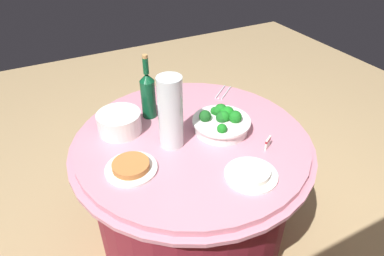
{
  "coord_description": "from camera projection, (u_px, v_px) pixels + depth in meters",
  "views": [
    {
      "loc": [
        0.59,
        1.15,
        1.7
      ],
      "look_at": [
        0.0,
        0.0,
        0.79
      ],
      "focal_mm": 31.71,
      "sensor_mm": 36.0,
      "label": 1
    }
  ],
  "objects": [
    {
      "name": "ground_plane",
      "position": [
        192.0,
        235.0,
        2.04
      ],
      "size": [
        6.0,
        6.0,
        0.0
      ],
      "primitive_type": "plane",
      "color": "tan"
    },
    {
      "name": "buffet_table",
      "position": [
        192.0,
        191.0,
        1.82
      ],
      "size": [
        1.16,
        1.16,
        0.74
      ],
      "color": "maroon",
      "rests_on": "ground_plane"
    },
    {
      "name": "broccoli_bowl",
      "position": [
        222.0,
        122.0,
        1.63
      ],
      "size": [
        0.28,
        0.28,
        0.11
      ],
      "color": "white",
      "rests_on": "buffet_table"
    },
    {
      "name": "plate_stack",
      "position": [
        120.0,
        122.0,
        1.62
      ],
      "size": [
        0.21,
        0.21,
        0.1
      ],
      "color": "white",
      "rests_on": "buffet_table"
    },
    {
      "name": "wine_bottle",
      "position": [
        148.0,
        94.0,
        1.69
      ],
      "size": [
        0.07,
        0.07,
        0.34
      ],
      "color": "#0C4727",
      "rests_on": "buffet_table"
    },
    {
      "name": "decorative_fruit_vase",
      "position": [
        171.0,
        114.0,
        1.47
      ],
      "size": [
        0.11,
        0.11,
        0.34
      ],
      "color": "silver",
      "rests_on": "buffet_table"
    },
    {
      "name": "serving_tongs",
      "position": [
        223.0,
        93.0,
        1.95
      ],
      "size": [
        0.15,
        0.14,
        0.01
      ],
      "color": "silver",
      "rests_on": "buffet_table"
    },
    {
      "name": "food_plate_peanuts",
      "position": [
        131.0,
        167.0,
        1.41
      ],
      "size": [
        0.22,
        0.22,
        0.04
      ],
      "color": "white",
      "rests_on": "buffet_table"
    },
    {
      "name": "food_plate_rice",
      "position": [
        251.0,
        173.0,
        1.38
      ],
      "size": [
        0.22,
        0.22,
        0.03
      ],
      "color": "white",
      "rests_on": "buffet_table"
    },
    {
      "name": "label_placard_front",
      "position": [
        163.0,
        120.0,
        1.67
      ],
      "size": [
        0.05,
        0.03,
        0.05
      ],
      "color": "white",
      "rests_on": "buffet_table"
    },
    {
      "name": "label_placard_mid",
      "position": [
        268.0,
        143.0,
        1.52
      ],
      "size": [
        0.05,
        0.03,
        0.05
      ],
      "color": "white",
      "rests_on": "buffet_table"
    }
  ]
}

